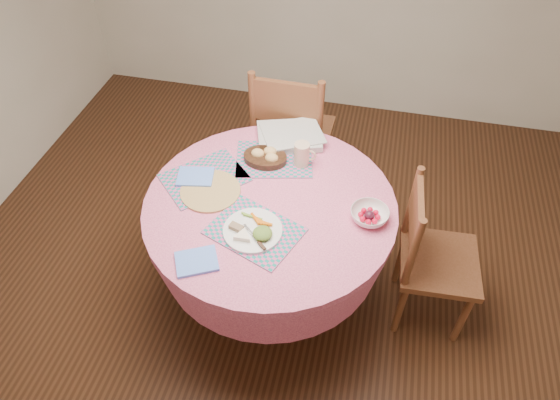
{
  "coord_description": "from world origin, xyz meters",
  "views": [
    {
      "loc": [
        0.42,
        -1.64,
        2.49
      ],
      "look_at": [
        0.05,
        0.0,
        0.78
      ],
      "focal_mm": 32.0,
      "sensor_mm": 36.0,
      "label": 1
    }
  ],
  "objects": [
    {
      "name": "room_envelope",
      "position": [
        0.0,
        0.0,
        1.71
      ],
      "size": [
        4.01,
        4.01,
        2.71
      ],
      "color": "silver",
      "rests_on": "ground"
    },
    {
      "name": "wicker_trivet",
      "position": [
        -0.31,
        0.01,
        0.76
      ],
      "size": [
        0.3,
        0.3,
        0.01
      ],
      "primitive_type": "cylinder",
      "color": "olive",
      "rests_on": "dining_table"
    },
    {
      "name": "bread_bowl",
      "position": [
        -0.1,
        0.29,
        0.78
      ],
      "size": [
        0.23,
        0.23,
        0.08
      ],
      "color": "black",
      "rests_on": "placemat_back"
    },
    {
      "name": "placemat_front",
      "position": [
        -0.02,
        -0.2,
        0.75
      ],
      "size": [
        0.48,
        0.43,
        0.01
      ],
      "primitive_type": "cube",
      "rotation": [
        0.0,
        0.0,
        -0.38
      ],
      "color": "#178179",
      "rests_on": "dining_table"
    },
    {
      "name": "fruit_bowl",
      "position": [
        0.48,
        -0.0,
        0.78
      ],
      "size": [
        0.23,
        0.23,
        0.06
      ],
      "rotation": [
        0.0,
        0.0,
        0.35
      ],
      "color": "white",
      "rests_on": "dining_table"
    },
    {
      "name": "chair_back",
      "position": [
        -0.07,
        0.82,
        0.54
      ],
      "size": [
        0.49,
        0.47,
        1.04
      ],
      "rotation": [
        0.0,
        0.0,
        3.12
      ],
      "color": "brown",
      "rests_on": "ground"
    },
    {
      "name": "dinner_plate",
      "position": [
        -0.03,
        -0.21,
        0.77
      ],
      "size": [
        0.27,
        0.27,
        0.05
      ],
      "rotation": [
        0.0,
        0.0,
        -0.31
      ],
      "color": "white",
      "rests_on": "placemat_front"
    },
    {
      "name": "dining_table",
      "position": [
        0.0,
        0.0,
        0.56
      ],
      "size": [
        1.24,
        1.24,
        0.75
      ],
      "color": "pink",
      "rests_on": "ground"
    },
    {
      "name": "chair_right",
      "position": [
        0.82,
        0.08,
        0.47
      ],
      "size": [
        0.42,
        0.44,
        0.9
      ],
      "rotation": [
        0.0,
        0.0,
        1.62
      ],
      "color": "brown",
      "rests_on": "ground"
    },
    {
      "name": "napkin_far",
      "position": [
        -0.41,
        0.08,
        0.76
      ],
      "size": [
        0.2,
        0.17,
        0.01
      ],
      "primitive_type": "cube",
      "rotation": [
        0.0,
        0.0,
        0.19
      ],
      "color": "#608DF8",
      "rests_on": "placemat_left"
    },
    {
      "name": "ground",
      "position": [
        0.0,
        0.0,
        0.0
      ],
      "size": [
        4.0,
        4.0,
        0.0
      ],
      "primitive_type": "plane",
      "color": "#331C0F",
      "rests_on": "ground"
    },
    {
      "name": "latte_mug",
      "position": [
        0.1,
        0.31,
        0.82
      ],
      "size": [
        0.12,
        0.08,
        0.13
      ],
      "color": "beige",
      "rests_on": "placemat_back"
    },
    {
      "name": "newspaper_stack",
      "position": [
        -0.01,
        0.5,
        0.78
      ],
      "size": [
        0.42,
        0.37,
        0.04
      ],
      "rotation": [
        0.0,
        0.0,
        0.31
      ],
      "color": "silver",
      "rests_on": "dining_table"
    },
    {
      "name": "napkin_near",
      "position": [
        -0.23,
        -0.42,
        0.76
      ],
      "size": [
        0.22,
        0.21,
        0.01
      ],
      "primitive_type": "cube",
      "rotation": [
        0.0,
        0.0,
        0.47
      ],
      "color": "#608DF8",
      "rests_on": "dining_table"
    },
    {
      "name": "placemat_left",
      "position": [
        -0.37,
        0.1,
        0.75
      ],
      "size": [
        0.49,
        0.5,
        0.01
      ],
      "primitive_type": "cube",
      "rotation": [
        0.0,
        0.0,
        0.79
      ],
      "color": "#178179",
      "rests_on": "dining_table"
    },
    {
      "name": "placemat_back",
      "position": [
        -0.05,
        0.32,
        0.75
      ],
      "size": [
        0.46,
        0.38,
        0.01
      ],
      "primitive_type": "cube",
      "rotation": [
        0.0,
        0.0,
        0.23
      ],
      "color": "#178179",
      "rests_on": "dining_table"
    }
  ]
}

